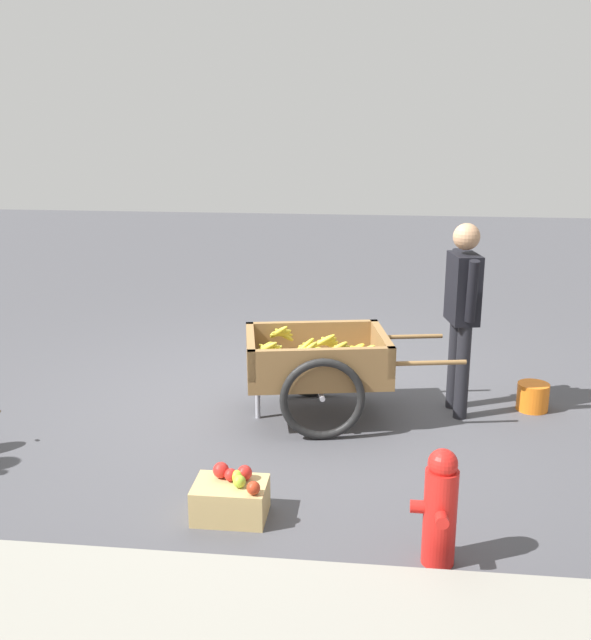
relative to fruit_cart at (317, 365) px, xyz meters
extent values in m
plane|color=#47474C|center=(0.32, -0.32, -0.44)|extent=(24.00, 24.00, 0.00)
cube|color=olive|center=(0.00, 0.00, -0.04)|extent=(1.23, 0.99, 0.10)
cube|color=olive|center=(0.51, 0.09, 0.13)|extent=(0.21, 0.80, 0.24)
cube|color=olive|center=(-0.51, -0.10, 0.13)|extent=(0.21, 0.80, 0.24)
cube|color=olive|center=(-0.07, 0.36, 0.13)|extent=(1.09, 0.27, 0.24)
cube|color=olive|center=(0.07, -0.37, 0.13)|extent=(1.09, 0.27, 0.24)
torus|color=black|center=(-0.08, 0.43, -0.12)|extent=(0.64, 0.18, 0.64)
torus|color=black|center=(0.09, -0.44, -0.12)|extent=(0.64, 0.18, 0.64)
cylinder|color=#9E9EA8|center=(0.00, 0.00, -0.12)|extent=(0.20, 0.87, 0.04)
cylinder|color=olive|center=(-0.87, 0.17, 0.11)|extent=(0.55, 0.14, 0.04)
cylinder|color=olive|center=(-0.74, -0.49, 0.11)|extent=(0.55, 0.14, 0.04)
cylinder|color=#9E9EA8|center=(0.46, 0.08, -0.27)|extent=(0.04, 0.04, 0.35)
ellipsoid|color=gold|center=(-0.41, 0.07, 0.12)|extent=(0.18, 0.06, 0.14)
ellipsoid|color=gold|center=(-0.41, 0.07, 0.13)|extent=(0.19, 0.06, 0.11)
ellipsoid|color=gold|center=(-0.40, 0.08, 0.14)|extent=(0.19, 0.09, 0.05)
ellipsoid|color=gold|center=(-0.39, 0.09, 0.15)|extent=(0.19, 0.05, 0.10)
ellipsoid|color=gold|center=(-0.38, 0.10, 0.16)|extent=(0.18, 0.08, 0.14)
ellipsoid|color=gold|center=(-0.10, -0.01, 0.17)|extent=(0.17, 0.06, 0.16)
ellipsoid|color=gold|center=(-0.09, 0.00, 0.18)|extent=(0.19, 0.08, 0.09)
ellipsoid|color=gold|center=(-0.08, 0.01, 0.19)|extent=(0.19, 0.09, 0.05)
ellipsoid|color=gold|center=(-0.07, 0.02, 0.20)|extent=(0.19, 0.10, 0.10)
ellipsoid|color=gold|center=(-0.06, 0.02, 0.21)|extent=(0.18, 0.08, 0.14)
ellipsoid|color=gold|center=(-0.21, 0.17, 0.17)|extent=(0.17, 0.11, 0.15)
ellipsoid|color=gold|center=(-0.20, 0.18, 0.18)|extent=(0.19, 0.10, 0.10)
ellipsoid|color=gold|center=(-0.19, 0.18, 0.19)|extent=(0.19, 0.09, 0.05)
ellipsoid|color=gold|center=(-0.18, 0.19, 0.20)|extent=(0.19, 0.08, 0.09)
ellipsoid|color=gold|center=(-0.17, 0.20, 0.21)|extent=(0.18, 0.07, 0.13)
ellipsoid|color=gold|center=(0.04, -0.02, 0.12)|extent=(0.17, 0.09, 0.15)
ellipsoid|color=gold|center=(0.06, -0.01, 0.13)|extent=(0.19, 0.07, 0.08)
ellipsoid|color=gold|center=(0.07, 0.00, 0.14)|extent=(0.19, 0.08, 0.08)
ellipsoid|color=gold|center=(0.09, 0.01, 0.15)|extent=(0.17, 0.12, 0.15)
ellipsoid|color=gold|center=(0.27, 0.23, 0.13)|extent=(0.17, 0.06, 0.15)
ellipsoid|color=gold|center=(0.29, 0.25, 0.14)|extent=(0.19, 0.08, 0.05)
ellipsoid|color=gold|center=(0.31, 0.26, 0.15)|extent=(0.18, 0.05, 0.14)
ellipsoid|color=gold|center=(0.29, -0.24, 0.17)|extent=(0.18, 0.06, 0.14)
ellipsoid|color=gold|center=(0.31, -0.23, 0.18)|extent=(0.19, 0.10, 0.07)
ellipsoid|color=gold|center=(0.32, -0.22, 0.19)|extent=(0.19, 0.08, 0.09)
ellipsoid|color=gold|center=(0.33, -0.21, 0.20)|extent=(0.17, 0.07, 0.14)
ellipsoid|color=gold|center=(0.31, 0.03, 0.09)|extent=(0.17, 0.08, 0.16)
ellipsoid|color=gold|center=(0.33, 0.04, 0.10)|extent=(0.19, 0.13, 0.05)
ellipsoid|color=gold|center=(0.35, 0.05, 0.11)|extent=(0.18, 0.11, 0.13)
ellipsoid|color=gold|center=(0.32, 0.20, 0.16)|extent=(0.18, 0.12, 0.13)
ellipsoid|color=gold|center=(0.33, 0.21, 0.17)|extent=(0.18, 0.05, 0.10)
ellipsoid|color=gold|center=(0.34, 0.21, 0.18)|extent=(0.19, 0.08, 0.05)
ellipsoid|color=gold|center=(0.35, 0.22, 0.19)|extent=(0.19, 0.05, 0.10)
ellipsoid|color=gold|center=(0.36, 0.23, 0.20)|extent=(0.18, 0.08, 0.14)
ellipsoid|color=gold|center=(0.37, 0.14, 0.15)|extent=(0.18, 0.07, 0.14)
ellipsoid|color=gold|center=(0.39, 0.15, 0.16)|extent=(0.18, 0.13, 0.05)
ellipsoid|color=gold|center=(0.41, 0.16, 0.17)|extent=(0.17, 0.13, 0.14)
ellipsoid|color=gold|center=(-0.33, -0.17, 0.07)|extent=(0.18, 0.09, 0.14)
ellipsoid|color=gold|center=(-0.31, -0.16, 0.08)|extent=(0.19, 0.11, 0.05)
ellipsoid|color=gold|center=(-0.29, -0.15, 0.09)|extent=(0.18, 0.10, 0.14)
ellipsoid|color=gold|center=(0.01, 0.17, 0.15)|extent=(0.18, 0.07, 0.13)
ellipsoid|color=gold|center=(0.02, 0.18, 0.16)|extent=(0.19, 0.06, 0.09)
ellipsoid|color=gold|center=(0.03, 0.19, 0.17)|extent=(0.18, 0.07, 0.05)
ellipsoid|color=gold|center=(0.04, 0.19, 0.18)|extent=(0.19, 0.05, 0.09)
ellipsoid|color=gold|center=(0.05, 0.20, 0.19)|extent=(0.17, 0.08, 0.15)
ellipsoid|color=gold|center=(-0.34, -0.03, 0.10)|extent=(0.18, 0.06, 0.13)
ellipsoid|color=gold|center=(-0.33, -0.02, 0.11)|extent=(0.18, 0.07, 0.05)
ellipsoid|color=gold|center=(-0.31, -0.01, 0.12)|extent=(0.17, 0.13, 0.14)
cylinder|color=black|center=(-1.15, -0.11, -0.06)|extent=(0.11, 0.11, 0.77)
cylinder|color=black|center=(-1.11, -0.33, -0.06)|extent=(0.11, 0.11, 0.77)
cube|color=black|center=(-1.13, -0.22, 0.60)|extent=(0.26, 0.37, 0.54)
sphere|color=tan|center=(-1.13, -0.22, 1.01)|extent=(0.21, 0.21, 0.21)
cylinder|color=black|center=(-1.17, -0.01, 0.63)|extent=(0.08, 0.16, 0.50)
cylinder|color=black|center=(-1.09, -0.44, 0.63)|extent=(0.08, 0.11, 0.49)
cylinder|color=red|center=(-0.83, 1.93, -0.17)|extent=(0.18, 0.18, 0.55)
sphere|color=red|center=(-0.83, 1.93, 0.15)|extent=(0.16, 0.16, 0.16)
cylinder|color=red|center=(-0.72, 1.93, -0.11)|extent=(0.10, 0.07, 0.07)
cylinder|color=red|center=(-0.83, 2.04, -0.11)|extent=(0.07, 0.10, 0.07)
cylinder|color=orange|center=(-1.76, -0.35, -0.33)|extent=(0.26, 0.26, 0.23)
cube|color=tan|center=(0.38, 1.60, -0.33)|extent=(0.44, 0.32, 0.22)
sphere|color=red|center=(0.45, 1.52, -0.17)|extent=(0.10, 0.10, 0.10)
sphere|color=red|center=(0.30, 1.53, -0.17)|extent=(0.09, 0.09, 0.09)
sphere|color=red|center=(0.38, 1.56, -0.18)|extent=(0.08, 0.08, 0.08)
sphere|color=#99BF33|center=(0.34, 1.57, -0.18)|extent=(0.08, 0.08, 0.08)
sphere|color=#B23319|center=(0.22, 1.70, -0.18)|extent=(0.08, 0.08, 0.08)
sphere|color=#99BF33|center=(0.32, 1.63, -0.18)|extent=(0.08, 0.08, 0.08)
camera|label=1|loc=(-0.47, 5.55, 1.93)|focal=41.70mm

